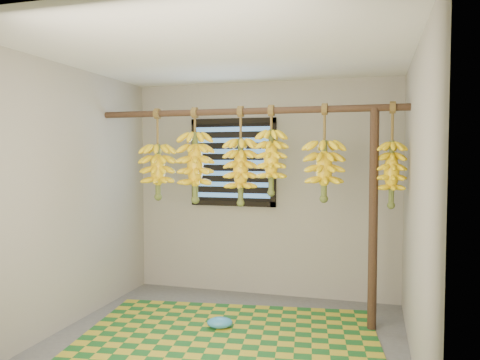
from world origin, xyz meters
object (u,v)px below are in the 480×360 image
(woven_mat, at_px, (226,344))
(banana_bunch_b, at_px, (195,167))
(banana_bunch_a, at_px, (158,171))
(banana_bunch_e, at_px, (324,170))
(banana_bunch_d, at_px, (271,162))
(banana_bunch_f, at_px, (392,174))
(support_post, at_px, (373,220))
(plastic_bag, at_px, (220,323))
(banana_bunch_c, at_px, (241,172))

(woven_mat, bearing_deg, banana_bunch_b, 128.17)
(banana_bunch_a, xyz_separation_m, banana_bunch_b, (0.41, -0.00, 0.05))
(banana_bunch_b, bearing_deg, banana_bunch_e, 0.00)
(banana_bunch_a, height_order, banana_bunch_d, same)
(banana_bunch_b, xyz_separation_m, banana_bunch_f, (1.86, 0.00, -0.05))
(banana_bunch_a, xyz_separation_m, banana_bunch_e, (1.67, 0.00, 0.02))
(woven_mat, distance_m, banana_bunch_b, 1.70)
(woven_mat, height_order, banana_bunch_d, banana_bunch_d)
(support_post, height_order, banana_bunch_a, banana_bunch_a)
(banana_bunch_b, distance_m, banana_bunch_f, 1.86)
(woven_mat, relative_size, banana_bunch_b, 2.74)
(banana_bunch_b, bearing_deg, support_post, 0.00)
(banana_bunch_d, bearing_deg, support_post, 0.00)
(banana_bunch_f, bearing_deg, plastic_bag, -166.04)
(banana_bunch_b, relative_size, banana_bunch_d, 1.10)
(banana_bunch_a, bearing_deg, banana_bunch_f, 0.00)
(plastic_bag, bearing_deg, banana_bunch_c, 75.87)
(woven_mat, bearing_deg, banana_bunch_e, 43.20)
(plastic_bag, xyz_separation_m, banana_bunch_e, (0.89, 0.37, 1.38))
(plastic_bag, relative_size, banana_bunch_c, 0.25)
(banana_bunch_a, xyz_separation_m, banana_bunch_c, (0.88, 0.00, 0.01))
(banana_bunch_e, bearing_deg, woven_mat, -136.80)
(banana_bunch_a, distance_m, banana_bunch_e, 1.67)
(support_post, distance_m, banana_bunch_d, 1.07)
(plastic_bag, height_order, banana_bunch_c, banana_bunch_c)
(banana_bunch_b, distance_m, banana_bunch_c, 0.47)
(woven_mat, bearing_deg, support_post, 30.35)
(support_post, height_order, banana_bunch_c, banana_bunch_c)
(banana_bunch_a, xyz_separation_m, banana_bunch_f, (2.26, 0.00, -0.00))
(banana_bunch_b, bearing_deg, plastic_bag, -44.21)
(support_post, bearing_deg, banana_bunch_d, 180.00)
(banana_bunch_b, bearing_deg, banana_bunch_a, 180.00)
(woven_mat, xyz_separation_m, banana_bunch_c, (-0.07, 0.68, 1.42))
(banana_bunch_c, distance_m, banana_bunch_d, 0.31)
(banana_bunch_c, height_order, banana_bunch_f, same)
(banana_bunch_c, xyz_separation_m, banana_bunch_e, (0.80, -0.00, 0.02))
(banana_bunch_d, bearing_deg, banana_bunch_e, 0.00)
(banana_bunch_d, xyz_separation_m, banana_bunch_e, (0.50, 0.00, -0.07))
(woven_mat, xyz_separation_m, banana_bunch_d, (0.23, 0.68, 1.51))
(banana_bunch_d, bearing_deg, banana_bunch_c, 180.00)
(plastic_bag, distance_m, banana_bunch_e, 1.68)
(support_post, distance_m, banana_bunch_e, 0.62)
(banana_bunch_a, bearing_deg, support_post, 0.00)
(support_post, distance_m, plastic_bag, 1.67)
(plastic_bag, bearing_deg, support_post, 15.46)
(banana_bunch_d, height_order, banana_bunch_f, same)
(support_post, relative_size, banana_bunch_a, 2.19)
(support_post, bearing_deg, banana_bunch_a, 180.00)
(woven_mat, xyz_separation_m, banana_bunch_a, (-0.94, 0.68, 1.41))
(support_post, relative_size, banana_bunch_f, 2.14)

